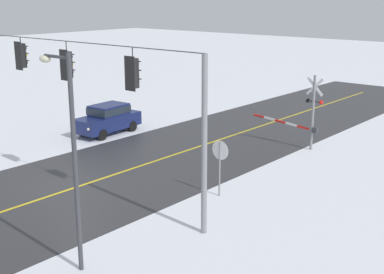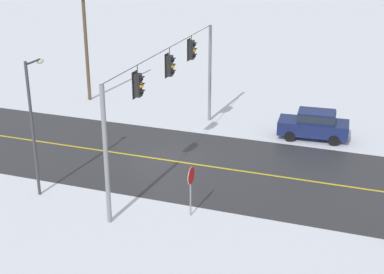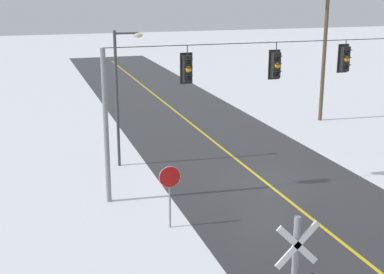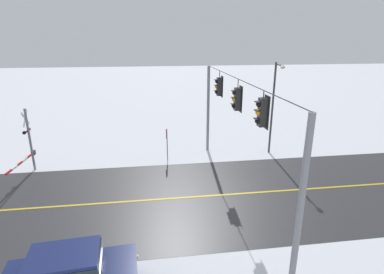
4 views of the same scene
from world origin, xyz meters
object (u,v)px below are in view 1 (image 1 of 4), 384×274
at_px(railroad_crossing, 308,112).
at_px(streetlamp_near, 69,143).
at_px(parked_car_navy, 108,118).
at_px(stop_sign, 220,156).

height_order(railroad_crossing, streetlamp_near, streetlamp_near).
relative_size(railroad_crossing, parked_car_navy, 0.98).
distance_m(stop_sign, streetlamp_near, 7.85).
relative_size(railroad_crossing, streetlamp_near, 0.65).
bearing_deg(parked_car_navy, streetlamp_near, 135.67).
height_order(stop_sign, railroad_crossing, railroad_crossing).
relative_size(stop_sign, streetlamp_near, 0.36).
height_order(stop_sign, streetlamp_near, streetlamp_near).
height_order(stop_sign, parked_car_navy, stop_sign).
bearing_deg(streetlamp_near, stop_sign, -87.66).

